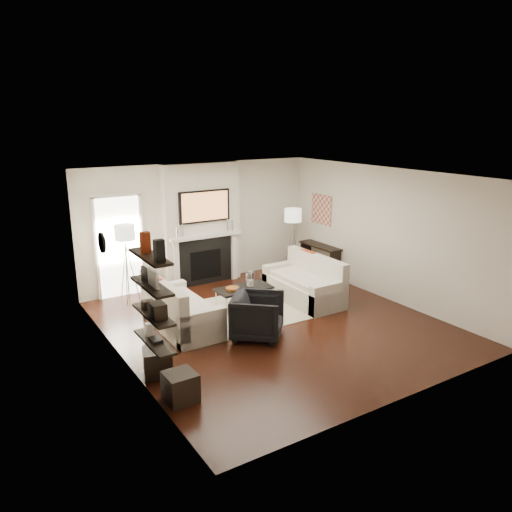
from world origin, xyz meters
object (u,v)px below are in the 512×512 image
armchair (258,314)px  loveseat_left_base (182,317)px  loveseat_right_base (303,291)px  lamp_right_shade (293,215)px  coffee_table (244,289)px  ottoman_near (158,362)px  lamp_left_shade (125,232)px

armchair → loveseat_left_base: bearing=83.5°
loveseat_right_base → lamp_right_shade: lamp_right_shade is taller
loveseat_left_base → loveseat_right_base: (2.69, -0.01, 0.00)m
coffee_table → lamp_right_shade: 2.66m
armchair → ottoman_near: bearing=141.1°
loveseat_left_base → lamp_right_shade: lamp_right_shade is taller
loveseat_left_base → ottoman_near: loveseat_left_base is taller
loveseat_left_base → armchair: size_ratio=2.14×
loveseat_left_base → loveseat_right_base: bearing=-0.3°
armchair → lamp_left_shade: (-1.31, 2.87, 1.03)m
loveseat_right_base → lamp_left_shade: lamp_left_shade is taller
loveseat_left_base → loveseat_right_base: size_ratio=1.00×
loveseat_left_base → armchair: (0.94, -1.04, 0.21)m
coffee_table → armchair: armchair is taller
loveseat_right_base → armchair: 2.04m
armchair → lamp_left_shade: 3.31m
loveseat_right_base → ottoman_near: size_ratio=4.50×
armchair → lamp_left_shade: lamp_left_shade is taller
coffee_table → loveseat_right_base: bearing=-13.1°
ottoman_near → lamp_left_shade: bearing=79.0°
lamp_left_shade → lamp_right_shade: size_ratio=1.00×
lamp_left_shade → ottoman_near: lamp_left_shade is taller
loveseat_right_base → coffee_table: (-1.25, 0.29, 0.19)m
loveseat_left_base → lamp_right_shade: size_ratio=4.50×
loveseat_right_base → coffee_table: size_ratio=1.64×
armchair → lamp_right_shade: (2.59, 2.57, 1.03)m
loveseat_right_base → lamp_left_shade: size_ratio=4.50×
lamp_right_shade → ottoman_near: 5.51m
armchair → lamp_left_shade: bearing=66.0°
lamp_left_shade → lamp_right_shade: same height
coffee_table → lamp_left_shade: (-1.81, 1.55, 1.05)m
lamp_right_shade → loveseat_right_base: bearing=-118.5°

